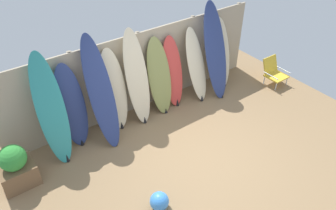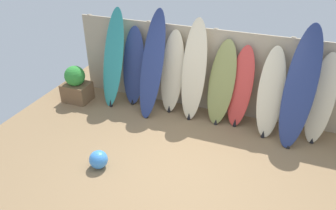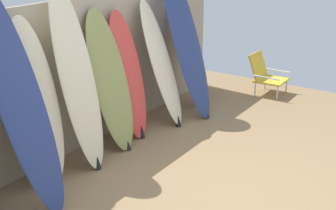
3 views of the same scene
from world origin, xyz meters
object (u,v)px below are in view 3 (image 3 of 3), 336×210
object	(u,v)px
surfboard_olive_5	(110,81)
surfboard_cream_4	(78,79)
surfboard_cream_7	(162,64)
surfboard_navy_2	(20,100)
surfboard_cream_9	(189,51)
beach_chair	(265,74)
surfboard_navy_8	(186,41)
surfboard_cream_3	(38,105)
surfboard_red_6	(129,77)

from	to	relation	value
surfboard_olive_5	surfboard_cream_4	bearing A→B (deg)	-176.37
surfboard_cream_4	surfboard_cream_7	distance (m)	1.54
surfboard_navy_2	surfboard_cream_7	world-z (taller)	surfboard_navy_2
surfboard_cream_4	surfboard_cream_9	size ratio (longest dim) A/B	1.23
surfboard_olive_5	beach_chair	xyz separation A→B (m)	(2.93, -0.78, -0.51)
surfboard_navy_8	beach_chair	distance (m)	1.78
surfboard_cream_3	surfboard_cream_9	distance (m)	2.90
surfboard_cream_9	surfboard_red_6	bearing A→B (deg)	179.72
surfboard_cream_9	surfboard_olive_5	bearing A→B (deg)	-179.52
surfboard_cream_3	surfboard_red_6	size ratio (longest dim) A/B	1.08
surfboard_cream_3	surfboard_cream_7	bearing A→B (deg)	-3.87
beach_chair	surfboard_olive_5	bearing A→B (deg)	168.12
surfboard_cream_3	surfboard_navy_8	bearing A→B (deg)	-5.17
surfboard_cream_7	surfboard_navy_8	bearing A→B (deg)	-10.59
surfboard_cream_9	surfboard_cream_4	bearing A→B (deg)	-178.77
surfboard_navy_8	surfboard_cream_4	bearing A→B (deg)	176.08
surfboard_cream_3	surfboard_navy_8	xyz separation A→B (m)	(2.49, -0.23, 0.22)
surfboard_cream_3	surfboard_red_6	world-z (taller)	surfboard_cream_3
surfboard_cream_3	surfboard_navy_8	size ratio (longest dim) A/B	0.81
surfboard_red_6	surfboard_cream_7	bearing A→B (deg)	-10.47
beach_chair	surfboard_cream_7	bearing A→B (deg)	163.66
surfboard_cream_4	surfboard_navy_8	bearing A→B (deg)	-3.92
surfboard_navy_2	surfboard_olive_5	size ratio (longest dim) A/B	1.27
surfboard_red_6	surfboard_cream_9	size ratio (longest dim) A/B	0.97
surfboard_navy_2	surfboard_navy_8	bearing A→B (deg)	-0.49
surfboard_navy_2	surfboard_cream_4	size ratio (longest dim) A/B	1.04
surfboard_cream_4	beach_chair	xyz separation A→B (m)	(3.50, -0.74, -0.68)
surfboard_navy_2	beach_chair	distance (m)	4.46
surfboard_cream_3	surfboard_cream_4	distance (m)	0.52
surfboard_navy_8	surfboard_cream_7	bearing A→B (deg)	169.41
surfboard_cream_4	surfboard_red_6	size ratio (longest dim) A/B	1.27
surfboard_cream_7	beach_chair	xyz separation A→B (m)	(1.97, -0.69, -0.51)
surfboard_olive_5	surfboard_cream_7	size ratio (longest dim) A/B	1.00
surfboard_navy_2	surfboard_cream_4	xyz separation A→B (m)	(0.86, 0.11, -0.05)
surfboard_cream_3	surfboard_cream_4	xyz separation A→B (m)	(0.49, -0.09, 0.15)
surfboard_cream_3	surfboard_cream_4	bearing A→B (deg)	-10.13
surfboard_cream_4	surfboard_cream_9	distance (m)	2.41
surfboard_olive_5	surfboard_navy_8	bearing A→B (deg)	-6.92
surfboard_cream_4	surfboard_red_6	bearing A→B (deg)	3.55
surfboard_red_6	surfboard_cream_7	xyz separation A→B (m)	(0.58, -0.11, 0.04)
surfboard_red_6	surfboard_cream_4	bearing A→B (deg)	-176.45
surfboard_navy_8	surfboard_cream_9	xyz separation A→B (m)	(0.41, 0.19, -0.25)
surfboard_navy_2	surfboard_red_6	distance (m)	1.83
surfboard_olive_5	surfboard_navy_2	bearing A→B (deg)	-174.04
surfboard_cream_4	beach_chair	distance (m)	3.64
surfboard_cream_3	surfboard_olive_5	xyz separation A→B (m)	(1.07, -0.05, -0.03)
surfboard_cream_4	surfboard_olive_5	bearing A→B (deg)	3.63
surfboard_red_6	surfboard_olive_5	bearing A→B (deg)	-176.58
surfboard_olive_5	surfboard_cream_9	bearing A→B (deg)	0.48
surfboard_cream_3	surfboard_cream_9	bearing A→B (deg)	-0.73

